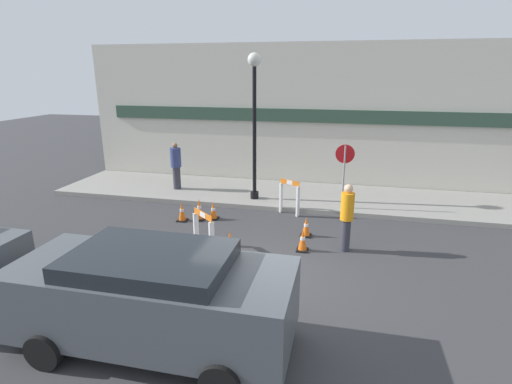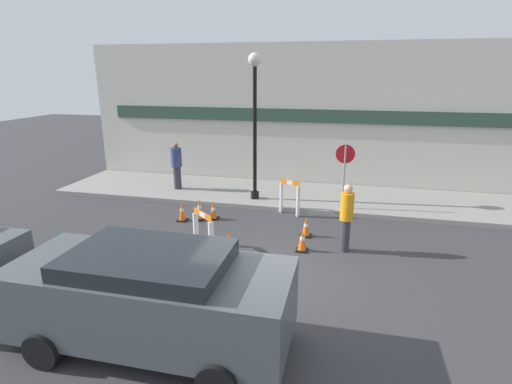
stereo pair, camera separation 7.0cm
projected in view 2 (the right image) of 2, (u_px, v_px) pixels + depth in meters
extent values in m
plane|color=#38383A|center=(264.00, 280.00, 8.86)|extent=(60.00, 60.00, 0.00)
cube|color=gray|center=(299.00, 196.00, 14.60)|extent=(18.00, 3.35, 0.15)
cube|color=beige|center=(307.00, 117.00, 15.46)|extent=(18.00, 0.12, 5.50)
cube|color=#2D4738|center=(307.00, 116.00, 15.34)|extent=(16.20, 0.10, 0.50)
cylinder|color=black|center=(255.00, 195.00, 14.04)|extent=(0.29, 0.29, 0.24)
cylinder|color=black|center=(255.00, 135.00, 13.43)|extent=(0.13, 0.13, 4.48)
sphere|color=silver|center=(255.00, 60.00, 12.73)|extent=(0.44, 0.44, 0.44)
cylinder|color=gray|center=(344.00, 177.00, 12.78)|extent=(0.06, 0.06, 2.06)
cylinder|color=red|center=(345.00, 154.00, 12.56)|extent=(0.60, 0.04, 0.60)
cube|color=white|center=(298.00, 202.00, 12.60)|extent=(0.11, 0.14, 0.99)
cube|color=white|center=(281.00, 198.00, 12.99)|extent=(0.11, 0.14, 0.99)
cube|color=orange|center=(290.00, 182.00, 12.63)|extent=(0.65, 0.33, 0.15)
cube|color=white|center=(290.00, 182.00, 12.63)|extent=(0.20, 0.12, 0.13)
cube|color=white|center=(196.00, 229.00, 10.56)|extent=(0.13, 0.14, 0.88)
cube|color=white|center=(211.00, 239.00, 9.94)|extent=(0.13, 0.14, 0.88)
cube|color=orange|center=(203.00, 215.00, 10.10)|extent=(0.67, 0.58, 0.15)
cube|color=white|center=(203.00, 215.00, 10.10)|extent=(0.22, 0.19, 0.14)
cube|color=black|center=(183.00, 220.00, 12.36)|extent=(0.30, 0.30, 0.04)
cone|color=orange|center=(182.00, 211.00, 12.28)|extent=(0.22, 0.22, 0.56)
cylinder|color=white|center=(182.00, 210.00, 12.27)|extent=(0.13, 0.13, 0.08)
cube|color=black|center=(306.00, 236.00, 11.19)|extent=(0.30, 0.30, 0.04)
cone|color=orange|center=(306.00, 226.00, 11.11)|extent=(0.23, 0.22, 0.52)
cylinder|color=white|center=(306.00, 225.00, 11.11)|extent=(0.13, 0.13, 0.07)
cube|color=black|center=(200.00, 219.00, 12.47)|extent=(0.30, 0.30, 0.04)
cone|color=orange|center=(199.00, 208.00, 12.37)|extent=(0.22, 0.22, 0.65)
cylinder|color=white|center=(199.00, 207.00, 12.36)|extent=(0.13, 0.13, 0.09)
cube|color=black|center=(230.00, 251.00, 10.25)|extent=(0.30, 0.30, 0.04)
cone|color=orange|center=(229.00, 241.00, 10.17)|extent=(0.23, 0.23, 0.52)
cylinder|color=white|center=(229.00, 240.00, 10.17)|extent=(0.13, 0.13, 0.07)
cube|color=black|center=(214.00, 218.00, 12.52)|extent=(0.30, 0.30, 0.04)
cone|color=orange|center=(213.00, 210.00, 12.44)|extent=(0.22, 0.22, 0.52)
cylinder|color=white|center=(213.00, 209.00, 12.43)|extent=(0.13, 0.13, 0.07)
cube|color=black|center=(302.00, 250.00, 10.29)|extent=(0.30, 0.30, 0.04)
cone|color=orange|center=(302.00, 239.00, 10.20)|extent=(0.23, 0.23, 0.55)
cylinder|color=white|center=(302.00, 238.00, 10.19)|extent=(0.13, 0.13, 0.08)
cylinder|color=#33333D|center=(345.00, 235.00, 10.18)|extent=(0.30, 0.30, 0.85)
cylinder|color=orange|center=(347.00, 207.00, 9.95)|extent=(0.42, 0.42, 0.71)
sphere|color=#DBAD89|center=(348.00, 189.00, 9.82)|extent=(0.28, 0.28, 0.22)
cylinder|color=#33333D|center=(177.00, 178.00, 15.13)|extent=(0.37, 0.37, 0.85)
cylinder|color=navy|center=(176.00, 157.00, 14.90)|extent=(0.52, 0.52, 0.71)
sphere|color=#8E6647|center=(176.00, 145.00, 14.77)|extent=(0.25, 0.25, 0.19)
cylinder|color=black|center=(10.00, 279.00, 8.28)|extent=(0.60, 0.18, 0.60)
cube|color=#4C5156|center=(151.00, 298.00, 6.53)|extent=(4.59, 1.84, 1.14)
cube|color=#1E2328|center=(149.00, 267.00, 6.37)|extent=(2.52, 1.69, 0.52)
cylinder|color=black|center=(249.00, 309.00, 7.24)|extent=(0.60, 0.18, 0.60)
cylinder|color=black|center=(217.00, 382.00, 5.53)|extent=(0.60, 0.18, 0.60)
cylinder|color=black|center=(110.00, 290.00, 7.87)|extent=(0.60, 0.18, 0.60)
cylinder|color=black|center=(42.00, 351.00, 6.15)|extent=(0.60, 0.18, 0.60)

